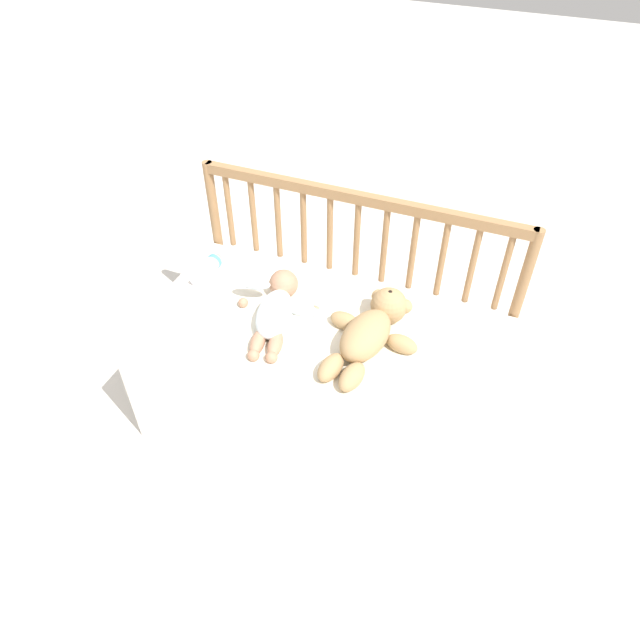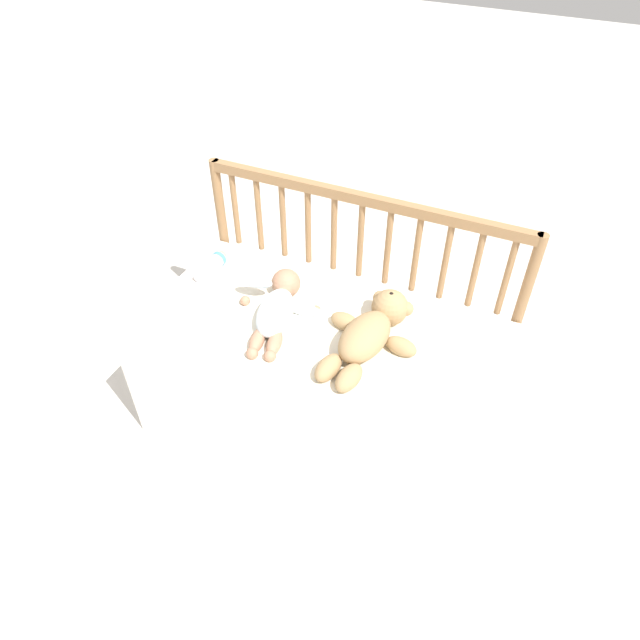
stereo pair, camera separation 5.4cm
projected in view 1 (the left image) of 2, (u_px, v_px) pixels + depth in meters
name	position (u px, v px, depth m)	size (l,w,h in m)	color
ground_plane	(320.00, 421.00, 2.16)	(12.00, 12.00, 0.00)	silver
crib_mattress	(320.00, 380.00, 2.00)	(1.17, 0.62, 0.46)	white
crib_rail	(356.00, 251.00, 2.00)	(1.17, 0.04, 0.79)	#997047
blanket	(319.00, 335.00, 1.83)	(0.82, 0.51, 0.01)	silver
teddy_bear	(371.00, 330.00, 1.78)	(0.31, 0.43, 0.12)	tan
baby	(276.00, 309.00, 1.87)	(0.30, 0.39, 0.10)	white
baby_bottle	(208.00, 268.00, 2.05)	(0.06, 0.16, 0.06)	white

